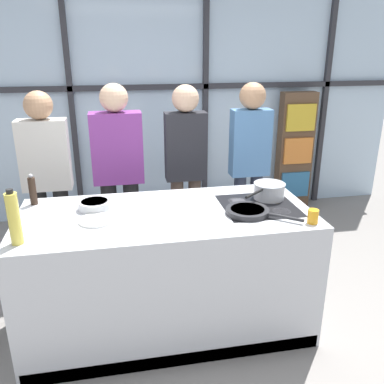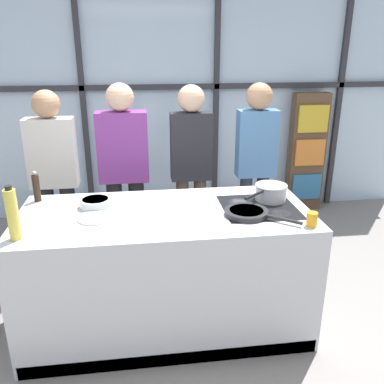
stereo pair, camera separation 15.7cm
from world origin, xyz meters
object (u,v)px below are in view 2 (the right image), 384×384
(saucepan, at_px, (271,192))
(pepper_grinder, at_px, (36,187))
(mixing_bowl, at_px, (95,202))
(frying_pan, at_px, (247,212))
(white_plate, at_px, (95,218))
(juice_glass_near, at_px, (312,219))
(spectator_far_right, at_px, (256,160))
(oil_bottle, at_px, (13,214))
(spectator_center_left, at_px, (124,168))
(spectator_center_right, at_px, (191,163))
(spectator_far_left, at_px, (54,172))

(saucepan, relative_size, pepper_grinder, 1.60)
(mixing_bowl, bearing_deg, frying_pan, -15.56)
(white_plate, bearing_deg, juice_glass_near, -12.05)
(pepper_grinder, bearing_deg, spectator_far_right, 18.18)
(juice_glass_near, bearing_deg, pepper_grinder, 159.39)
(spectator_far_right, xyz_separation_m, saucepan, (-0.12, -0.81, -0.02))
(frying_pan, relative_size, pepper_grinder, 1.97)
(saucepan, relative_size, oil_bottle, 1.10)
(spectator_center_left, distance_m, pepper_grinder, 0.86)
(white_plate, relative_size, oil_bottle, 0.70)
(spectator_far_right, distance_m, mixing_bowl, 1.59)
(white_plate, relative_size, juice_glass_near, 2.55)
(spectator_center_left, bearing_deg, spectator_far_right, -180.00)
(spectator_center_right, relative_size, pepper_grinder, 7.32)
(mixing_bowl, distance_m, oil_bottle, 0.63)
(spectator_far_left, bearing_deg, pepper_grinder, 88.99)
(mixing_bowl, bearing_deg, spectator_far_right, 29.15)
(oil_bottle, height_order, juice_glass_near, oil_bottle)
(saucepan, bearing_deg, pepper_grinder, 172.98)
(spectator_far_right, bearing_deg, spectator_far_left, 0.00)
(spectator_far_left, relative_size, spectator_center_left, 0.97)
(pepper_grinder, distance_m, juice_glass_near, 1.95)
(spectator_center_right, relative_size, oil_bottle, 5.04)
(spectator_center_left, xyz_separation_m, spectator_center_right, (0.60, 0.00, 0.02))
(spectator_far_right, bearing_deg, oil_bottle, 34.08)
(white_plate, distance_m, pepper_grinder, 0.60)
(pepper_grinder, bearing_deg, oil_bottle, -89.09)
(saucepan, bearing_deg, juice_glass_near, -76.13)
(spectator_far_left, distance_m, spectator_far_right, 1.81)
(spectator_far_right, distance_m, white_plate, 1.69)
(saucepan, height_order, pepper_grinder, pepper_grinder)
(spectator_center_left, distance_m, spectator_far_right, 1.21)
(pepper_grinder, bearing_deg, juice_glass_near, -20.61)
(spectator_center_right, height_order, oil_bottle, spectator_center_right)
(spectator_far_right, height_order, pepper_grinder, spectator_far_right)
(frying_pan, height_order, saucepan, saucepan)
(spectator_center_right, bearing_deg, mixing_bowl, 44.61)
(frying_pan, bearing_deg, oil_bottle, -173.56)
(spectator_center_right, bearing_deg, oil_bottle, 45.41)
(white_plate, bearing_deg, spectator_far_left, 113.88)
(spectator_center_right, bearing_deg, spectator_far_right, 180.00)
(spectator_center_right, height_order, saucepan, spectator_center_right)
(mixing_bowl, bearing_deg, pepper_grinder, 157.82)
(spectator_center_right, distance_m, oil_bottle, 1.72)
(spectator_far_right, relative_size, juice_glass_near, 18.36)
(spectator_far_left, distance_m, spectator_center_right, 1.21)
(pepper_grinder, bearing_deg, mixing_bowl, -22.18)
(spectator_center_left, distance_m, white_plate, 1.00)
(white_plate, distance_m, juice_glass_near, 1.40)
(frying_pan, xyz_separation_m, juice_glass_near, (0.36, -0.22, 0.03))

